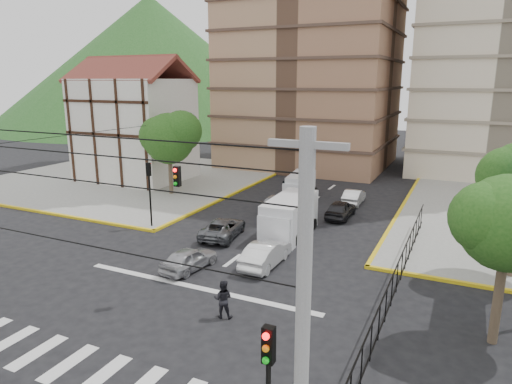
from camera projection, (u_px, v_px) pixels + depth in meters
The scene contains 22 objects.
ground at pixel (182, 298), 21.31m from camera, with size 160.00×160.00×0.00m, color black.
sidewalk_nw at pixel (130, 178), 47.13m from camera, with size 26.00×26.00×0.15m, color gray.
crosswalk_stripes at pixel (86, 369), 16.04m from camera, with size 12.00×2.40×0.01m, color silver.
stop_line at pixel (196, 287), 22.36m from camera, with size 13.00×0.40×0.01m, color silver.
tudor_building at pixel (135, 128), 45.48m from camera, with size 10.80×8.05×12.23m.
distant_hill at pixel (152, 61), 102.21m from camera, with size 70.00×70.00×28.00m, color #1B501A.
park_fence at pixel (396, 295), 21.54m from camera, with size 0.10×22.50×1.66m, color black, non-canonical shape.
tree_park_a at pixel (511, 219), 16.47m from camera, with size 4.41×3.60×6.83m.
tree_tudor at pixel (170, 136), 39.05m from camera, with size 5.39×4.40×7.43m.
traffic_light_se at pixel (268, 383), 10.48m from camera, with size 0.28×0.22×4.40m.
traffic_light_nw at pixel (149, 184), 30.64m from camera, with size 0.28×0.22×4.40m.
traffic_light_hanging at pixel (148, 183), 18.11m from camera, with size 18.00×9.12×0.92m.
utility_pole_se at pixel (302, 361), 8.54m from camera, with size 1.40×0.28×9.00m.
van_right_lane at pixel (288, 218), 29.36m from camera, with size 2.38×5.67×2.53m.
van_left_lane at pixel (300, 186), 39.26m from camera, with size 2.32×4.72×2.04m.
car_silver_front_left at pixel (189, 259), 24.34m from camera, with size 1.44×3.58×1.22m, color #A9A9AE.
car_white_front_right at pixel (266, 254), 24.84m from camera, with size 1.44×4.12×1.36m, color white.
car_grey_mid_left at pixel (223, 228), 29.40m from camera, with size 2.04×4.42×1.23m, color #575A5E.
car_silver_rear_left at pixel (277, 203), 35.35m from camera, with size 1.76×4.32×1.25m, color #A7A8AC.
car_darkgrey_mid_right at pixel (341, 209), 33.51m from camera, with size 1.57×3.91×1.33m, color black.
car_white_rear_right at pixel (354, 197), 37.33m from camera, with size 1.30×3.72×1.22m, color white.
pedestrian_crosswalk at pixel (223, 299), 19.36m from camera, with size 0.82×0.64×1.69m, color black.
Camera 1 is at (11.43, -16.18, 9.89)m, focal length 32.00 mm.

